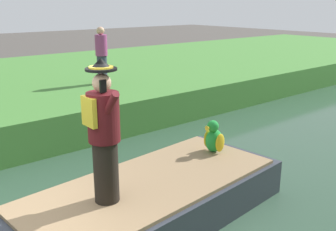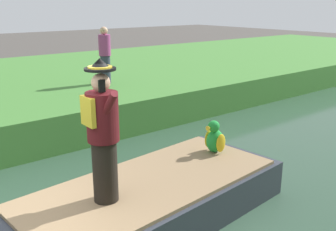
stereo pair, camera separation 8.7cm
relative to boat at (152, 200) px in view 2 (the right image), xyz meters
name	(u,v)px [view 2 (the right image)]	position (x,y,z in m)	size (l,w,h in m)	color
boat	(152,200)	(0.00, 0.00, 0.00)	(2.16, 4.34, 0.61)	#333842
person_pirate	(103,133)	(0.09, -0.79, 1.23)	(0.61, 0.42, 1.85)	black
parrot_plush	(215,139)	(-0.23, 1.51, 0.55)	(0.36, 0.35, 0.57)	green
person_bystander	(105,55)	(-5.57, 2.46, 1.36)	(0.34, 0.34, 1.60)	#33384C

